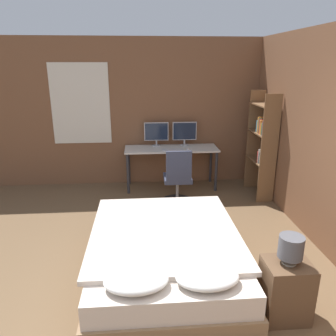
% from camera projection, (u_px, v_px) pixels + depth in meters
% --- Properties ---
extents(wall_back, '(12.00, 0.08, 2.70)m').
position_uv_depth(wall_back, '(162.00, 113.00, 6.14)').
color(wall_back, brown).
rests_on(wall_back, ground_plane).
extents(bed, '(1.60, 2.06, 0.58)m').
position_uv_depth(bed, '(165.00, 255.00, 3.57)').
color(bed, '#846647').
rests_on(bed, ground_plane).
extents(nightstand, '(0.41, 0.35, 0.57)m').
position_uv_depth(nightstand, '(285.00, 290.00, 2.98)').
color(nightstand, brown).
rests_on(nightstand, ground_plane).
extents(bedside_lamp, '(0.22, 0.22, 0.27)m').
position_uv_depth(bedside_lamp, '(291.00, 247.00, 2.84)').
color(bedside_lamp, gray).
rests_on(bedside_lamp, nightstand).
extents(desk, '(1.69, 0.58, 0.77)m').
position_uv_depth(desk, '(171.00, 153.00, 6.02)').
color(desk, beige).
rests_on(desk, ground_plane).
extents(monitor_left, '(0.45, 0.16, 0.44)m').
position_uv_depth(monitor_left, '(156.00, 133.00, 6.07)').
color(monitor_left, '#B7B7BC').
rests_on(monitor_left, desk).
extents(monitor_right, '(0.45, 0.16, 0.44)m').
position_uv_depth(monitor_right, '(185.00, 132.00, 6.11)').
color(monitor_right, '#B7B7BC').
rests_on(monitor_right, desk).
extents(keyboard, '(0.38, 0.13, 0.02)m').
position_uv_depth(keyboard, '(172.00, 150.00, 5.81)').
color(keyboard, '#B7B7BC').
rests_on(keyboard, desk).
extents(computer_mouse, '(0.07, 0.05, 0.04)m').
position_uv_depth(computer_mouse, '(188.00, 149.00, 5.83)').
color(computer_mouse, '#B7B7BC').
rests_on(computer_mouse, desk).
extents(office_chair, '(0.52, 0.52, 0.95)m').
position_uv_depth(office_chair, '(178.00, 183.00, 5.38)').
color(office_chair, black).
rests_on(office_chair, ground_plane).
extents(bookshelf, '(0.28, 0.73, 1.80)m').
position_uv_depth(bookshelf, '(263.00, 140.00, 5.53)').
color(bookshelf, brown).
rests_on(bookshelf, ground_plane).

